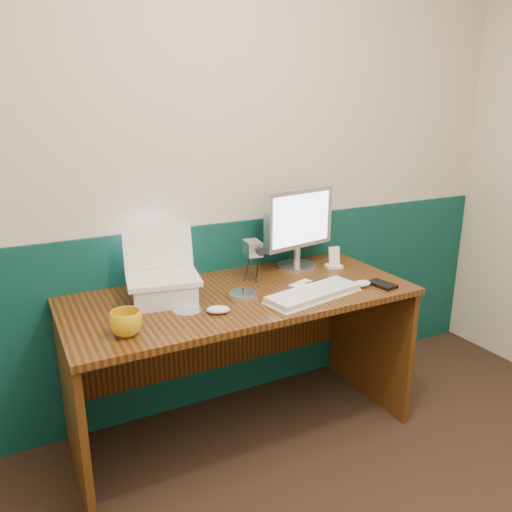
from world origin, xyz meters
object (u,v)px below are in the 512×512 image
monitor (298,228)px  camcorder (253,261)px  keyboard (313,294)px  mug (126,323)px  desk (242,365)px  laptop (162,253)px

monitor → camcorder: 0.33m
keyboard → mug: (-0.84, -0.00, 0.04)m
keyboard → desk: bearing=133.5°
desk → keyboard: 0.51m
keyboard → camcorder: 0.37m
mug → laptop: bearing=49.1°
keyboard → mug: size_ratio=3.74×
laptop → monitor: (0.77, 0.14, -0.01)m
laptop → monitor: bearing=20.3°
keyboard → laptop: bearing=146.1°
desk → mug: size_ratio=12.99×
desk → keyboard: keyboard is taller
camcorder → monitor: bearing=22.6°
camcorder → mug: bearing=-146.4°
camcorder → laptop: bearing=-163.9°
laptop → mug: size_ratio=2.52×
laptop → camcorder: size_ratio=1.51×
desk → monitor: bearing=25.6°
keyboard → mug: bearing=169.3°
desk → mug: bearing=-161.2°
mug → desk: bearing=18.8°
monitor → keyboard: bearing=-122.5°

